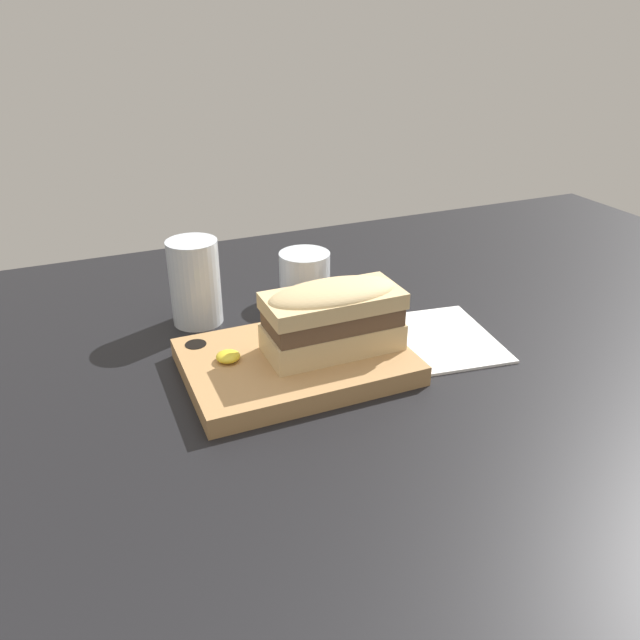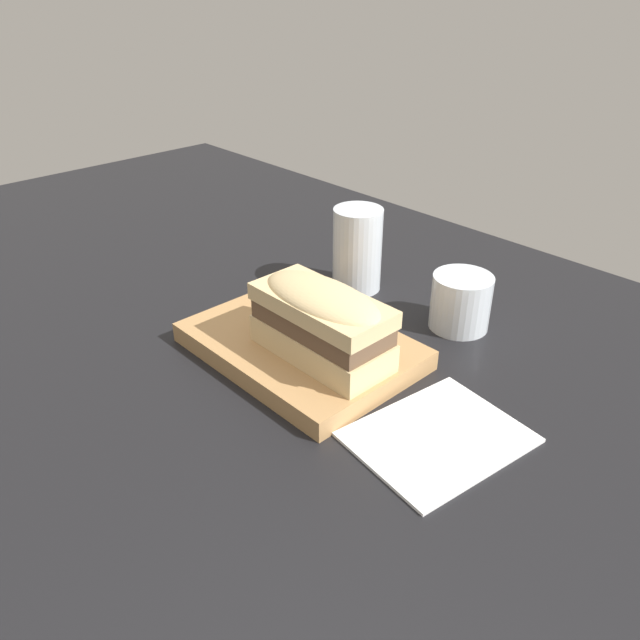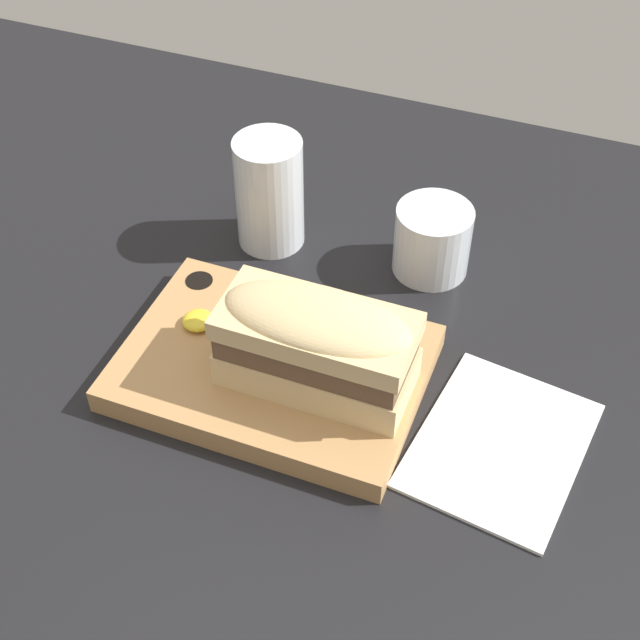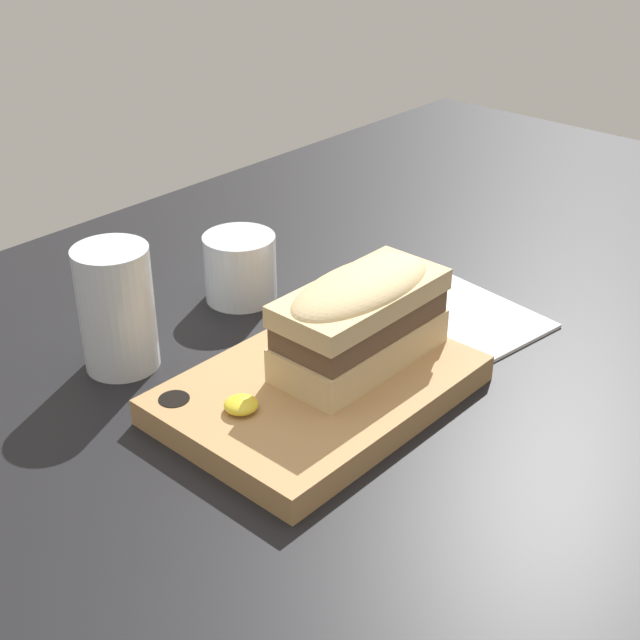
% 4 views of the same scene
% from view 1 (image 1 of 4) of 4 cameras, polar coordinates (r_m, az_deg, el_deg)
% --- Properties ---
extents(dining_table, '(1.98, 1.13, 0.02)m').
position_cam_1_polar(dining_table, '(0.81, -2.80, -6.41)').
color(dining_table, black).
rests_on(dining_table, ground).
extents(serving_board, '(0.29, 0.20, 0.03)m').
position_cam_1_polar(serving_board, '(0.82, -2.29, -3.80)').
color(serving_board, tan).
rests_on(serving_board, dining_table).
extents(sandwich, '(0.18, 0.08, 0.09)m').
position_cam_1_polar(sandwich, '(0.80, 1.18, 0.54)').
color(sandwich, '#DBBC84').
rests_on(sandwich, serving_board).
extents(mustard_dollop, '(0.03, 0.03, 0.01)m').
position_cam_1_polar(mustard_dollop, '(0.80, -8.40, -3.30)').
color(mustard_dollop, yellow).
rests_on(mustard_dollop, serving_board).
extents(water_glass, '(0.08, 0.08, 0.13)m').
position_cam_1_polar(water_glass, '(0.95, -11.31, 2.92)').
color(water_glass, silver).
rests_on(water_glass, dining_table).
extents(wine_glass, '(0.08, 0.08, 0.08)m').
position_cam_1_polar(wine_glass, '(1.02, -1.41, 3.94)').
color(wine_glass, silver).
rests_on(wine_glass, dining_table).
extents(napkin, '(0.16, 0.20, 0.00)m').
position_cam_1_polar(napkin, '(0.92, 11.12, -1.64)').
color(napkin, white).
rests_on(napkin, dining_table).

